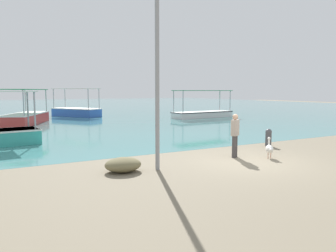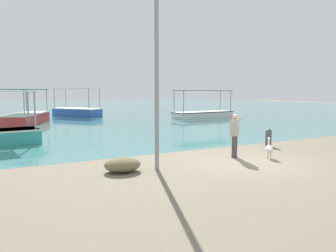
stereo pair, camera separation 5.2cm
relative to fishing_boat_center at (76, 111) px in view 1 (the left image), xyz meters
name	(u,v)px [view 1 (the left image)]	position (x,y,z in m)	size (l,w,h in m)	color
ground	(249,162)	(0.56, -24.46, -0.58)	(120.00, 120.00, 0.00)	#7C715B
harbor_water	(47,106)	(0.56, 23.54, -0.58)	(110.00, 90.00, 0.00)	teal
fishing_boat_center	(76,111)	(0.00, 0.00, 0.00)	(4.34, 5.32, 2.79)	blue
fishing_boat_near_left	(25,117)	(-5.25, -5.80, -0.01)	(4.24, 6.21, 2.70)	#C73A36
fishing_boat_far_right	(203,112)	(10.40, -7.20, -0.09)	(6.39, 2.32, 2.61)	white
pelican	(269,149)	(1.73, -24.31, -0.20)	(0.57, 0.71, 0.80)	#E0997A
lamp_post	(157,61)	(-2.86, -23.89, 2.93)	(0.28, 0.28, 6.29)	gray
mooring_bollard	(268,137)	(3.75, -22.27, -0.14)	(0.30, 0.30, 0.82)	#47474C
fisherman_standing	(235,134)	(0.68, -23.53, 0.33)	(0.46, 0.40, 1.69)	#433E3E
net_pile	(123,165)	(-3.96, -23.62, -0.35)	(1.18, 1.00, 0.46)	#726946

